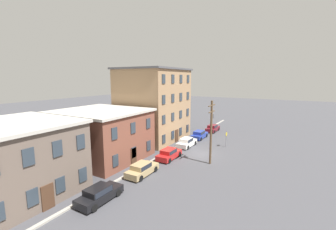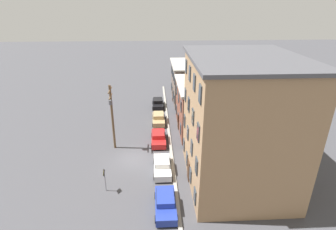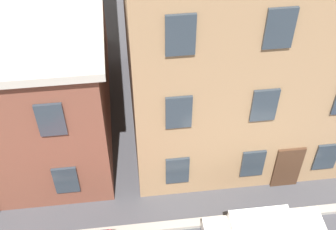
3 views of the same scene
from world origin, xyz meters
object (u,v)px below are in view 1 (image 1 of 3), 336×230
at_px(caution_sign, 226,137).
at_px(utility_pole, 211,129).
at_px(car_red, 169,154).
at_px(car_white, 187,142).
at_px(car_black, 99,194).
at_px(car_blue, 199,134).
at_px(car_tan, 142,169).
at_px(car_maroon, 213,128).

distance_m(caution_sign, utility_pole, 8.76).
distance_m(car_red, car_white, 6.38).
distance_m(car_black, car_red, 12.58).
xyz_separation_m(car_white, utility_pole, (-5.24, -5.83, 3.90)).
bearing_deg(car_blue, car_red, -178.19).
xyz_separation_m(car_white, caution_sign, (3.00, -5.62, 0.95)).
distance_m(car_blue, utility_pole, 13.09).
relative_size(car_black, car_blue, 1.00).
height_order(car_red, car_white, same).
relative_size(car_white, caution_sign, 1.72).
height_order(car_tan, car_red, same).
height_order(car_black, car_maroon, same).
relative_size(car_black, car_tan, 1.00).
height_order(car_tan, car_maroon, same).
bearing_deg(car_tan, car_blue, 0.82).
bearing_deg(caution_sign, car_red, 150.34).
relative_size(car_black, car_red, 1.00).
bearing_deg(car_tan, caution_sign, -19.42).
xyz_separation_m(car_blue, utility_pole, (-10.99, -5.93, 3.90)).
bearing_deg(car_blue, car_white, -179.00).
relative_size(car_tan, car_maroon, 1.00).
distance_m(car_black, car_maroon, 31.24).
distance_m(car_black, car_tan, 6.47).
bearing_deg(car_white, utility_pole, -131.96).
bearing_deg(car_black, car_tan, 0.08).
distance_m(car_maroon, utility_pole, 18.80).
relative_size(car_red, car_blue, 1.00).
xyz_separation_m(car_maroon, utility_pole, (-17.53, -5.58, 3.90)).
height_order(car_blue, car_maroon, same).
relative_size(car_white, car_blue, 1.00).
xyz_separation_m(caution_sign, utility_pole, (-8.24, -0.21, 2.95)).
xyz_separation_m(car_black, car_red, (12.58, -0.11, 0.00)).
distance_m(car_blue, car_maroon, 6.54).
relative_size(car_maroon, utility_pole, 0.53).
bearing_deg(car_blue, car_maroon, -3.12).
bearing_deg(car_black, car_white, 0.52).
height_order(caution_sign, utility_pole, utility_pole).
xyz_separation_m(car_tan, car_white, (12.49, 0.16, 0.00)).
bearing_deg(car_tan, car_black, -179.92).
bearing_deg(car_tan, car_maroon, -0.22).
xyz_separation_m(car_black, car_maroon, (31.24, -0.08, 0.00)).
xyz_separation_m(car_black, utility_pole, (13.71, -5.66, 3.90)).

